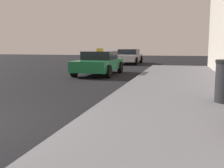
% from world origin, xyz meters
% --- Properties ---
extents(sidewalk, '(4.00, 32.00, 0.15)m').
position_xyz_m(sidewalk, '(4.00, 0.00, 0.07)').
color(sidewalk, '#5B5B60').
rests_on(sidewalk, ground_plane).
extents(car_green, '(2.02, 4.22, 1.43)m').
position_xyz_m(car_green, '(-0.33, 9.97, 0.65)').
color(car_green, '#196638').
rests_on(car_green, ground_plane).
extents(car_silver, '(2.03, 4.56, 1.27)m').
position_xyz_m(car_silver, '(-0.44, 19.34, 0.65)').
color(car_silver, '#B7B7BF').
rests_on(car_silver, ground_plane).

